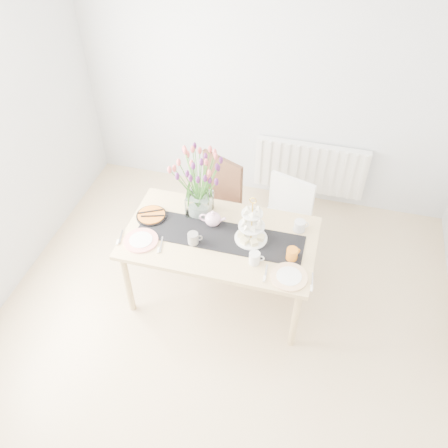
% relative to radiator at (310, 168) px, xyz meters
% --- Properties ---
extents(room_shell, '(4.50, 4.50, 4.50)m').
position_rel_radiator_xyz_m(room_shell, '(-0.50, -2.19, 0.85)').
color(room_shell, tan).
rests_on(room_shell, ground).
extents(radiator, '(1.20, 0.08, 0.60)m').
position_rel_radiator_xyz_m(radiator, '(0.00, 0.00, 0.00)').
color(radiator, white).
rests_on(radiator, room_shell).
extents(dining_table, '(1.60, 0.90, 0.75)m').
position_rel_radiator_xyz_m(dining_table, '(-0.59, -1.55, 0.22)').
color(dining_table, '#D7B473').
rests_on(dining_table, ground).
extents(chair_brown, '(0.62, 0.62, 0.94)m').
position_rel_radiator_xyz_m(chair_brown, '(-0.84, -0.84, 0.10)').
color(chair_brown, '#3C2515').
rests_on(chair_brown, ground).
extents(chair_white, '(0.55, 0.55, 0.89)m').
position_rel_radiator_xyz_m(chair_white, '(-0.13, -0.91, 0.07)').
color(chair_white, white).
rests_on(chair_white, ground).
extents(table_runner, '(1.40, 0.35, 0.01)m').
position_rel_radiator_xyz_m(table_runner, '(-0.59, -1.55, 0.30)').
color(table_runner, black).
rests_on(table_runner, dining_table).
extents(tulip_vase, '(0.73, 0.73, 0.63)m').
position_rel_radiator_xyz_m(tulip_vase, '(-0.84, -1.31, 0.71)').
color(tulip_vase, silver).
rests_on(tulip_vase, dining_table).
extents(cake_stand, '(0.27, 0.27, 0.40)m').
position_rel_radiator_xyz_m(cake_stand, '(-0.34, -1.51, 0.41)').
color(cake_stand, gold).
rests_on(cake_stand, dining_table).
extents(teapot, '(0.23, 0.19, 0.15)m').
position_rel_radiator_xyz_m(teapot, '(-0.69, -1.43, 0.37)').
color(teapot, white).
rests_on(teapot, dining_table).
extents(cream_jug, '(0.12, 0.12, 0.10)m').
position_rel_radiator_xyz_m(cream_jug, '(0.03, -1.30, 0.35)').
color(cream_jug, silver).
rests_on(cream_jug, dining_table).
extents(tart_tin, '(0.26, 0.26, 0.03)m').
position_rel_radiator_xyz_m(tart_tin, '(-1.23, -1.47, 0.32)').
color(tart_tin, black).
rests_on(tart_tin, dining_table).
extents(mug_grey, '(0.12, 0.12, 0.11)m').
position_rel_radiator_xyz_m(mug_grey, '(-0.79, -1.68, 0.35)').
color(mug_grey, gray).
rests_on(mug_grey, dining_table).
extents(mug_white, '(0.10, 0.10, 0.11)m').
position_rel_radiator_xyz_m(mug_white, '(-0.25, -1.76, 0.35)').
color(mug_white, silver).
rests_on(mug_white, dining_table).
extents(mug_orange, '(0.13, 0.13, 0.11)m').
position_rel_radiator_xyz_m(mug_orange, '(0.02, -1.65, 0.35)').
color(mug_orange, orange).
rests_on(mug_orange, dining_table).
extents(plate_left, '(0.35, 0.35, 0.01)m').
position_rel_radiator_xyz_m(plate_left, '(-1.21, -1.77, 0.31)').
color(plate_left, silver).
rests_on(plate_left, dining_table).
extents(plate_right, '(0.32, 0.32, 0.02)m').
position_rel_radiator_xyz_m(plate_right, '(0.03, -1.84, 0.31)').
color(plate_right, white).
rests_on(plate_right, dining_table).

